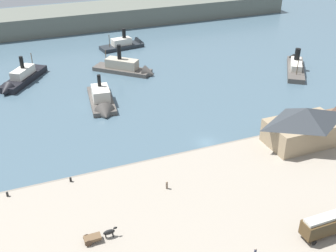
{
  "coord_description": "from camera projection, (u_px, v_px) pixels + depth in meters",
  "views": [
    {
      "loc": [
        -39.4,
        -74.0,
        50.93
      ],
      "look_at": [
        -6.87,
        7.42,
        2.0
      ],
      "focal_mm": 44.19,
      "sensor_mm": 36.0,
      "label": 1
    }
  ],
  "objects": [
    {
      "name": "ferry_approaching_east",
      "position": [
        129.0,
        68.0,
        135.17
      ],
      "size": [
        19.16,
        18.25,
        10.99
      ],
      "color": "#514C47",
      "rests_on": "ground"
    },
    {
      "name": "far_headland",
      "position": [
        97.0,
        16.0,
        184.84
      ],
      "size": [
        180.0,
        24.0,
        8.0
      ],
      "primitive_type": "cube",
      "color": "#60665B",
      "rests_on": "ground"
    },
    {
      "name": "horse_cart",
      "position": [
        99.0,
        236.0,
        67.82
      ],
      "size": [
        5.68,
        1.64,
        1.87
      ],
      "color": "brown",
      "rests_on": "quay_promenade"
    },
    {
      "name": "ferry_outer_harbor",
      "position": [
        127.0,
        44.0,
        158.27
      ],
      "size": [
        18.28,
        8.16,
        9.38
      ],
      "color": "#23282D",
      "rests_on": "ground"
    },
    {
      "name": "quay_promenade",
      "position": [
        258.0,
        195.0,
        79.46
      ],
      "size": [
        110.0,
        36.0,
        1.2
      ],
      "primitive_type": "cube",
      "color": "#9E9384",
      "rests_on": "ground"
    },
    {
      "name": "ferry_shed_west_terminal",
      "position": [
        304.0,
        125.0,
        93.06
      ],
      "size": [
        16.74,
        9.98,
        8.89
      ],
      "color": "#998466",
      "rests_on": "quay_promenade"
    },
    {
      "name": "ferry_near_quay",
      "position": [
        295.0,
        65.0,
        138.64
      ],
      "size": [
        17.63,
        22.04,
        8.87
      ],
      "color": "#514C47",
      "rests_on": "ground"
    },
    {
      "name": "ferry_moored_east",
      "position": [
        20.0,
        80.0,
        126.91
      ],
      "size": [
        16.76,
        20.68,
        9.49
      ],
      "color": "black",
      "rests_on": "ground"
    },
    {
      "name": "ferry_departing_north",
      "position": [
        102.0,
        102.0,
        113.63
      ],
      "size": [
        8.38,
        20.37,
        9.91
      ],
      "color": "#514C47",
      "rests_on": "ground"
    },
    {
      "name": "pedestrian_near_cart",
      "position": [
        167.0,
        185.0,
        79.89
      ],
      "size": [
        0.42,
        0.42,
        1.71
      ],
      "color": "#6B5B4C",
      "rests_on": "quay_promenade"
    },
    {
      "name": "ground_plane",
      "position": [
        207.0,
        142.0,
        97.59
      ],
      "size": [
        320.0,
        320.0,
        0.0
      ],
      "primitive_type": "plane",
      "color": "#476070"
    },
    {
      "name": "street_tram",
      "position": [
        325.0,
        224.0,
        68.16
      ],
      "size": [
        8.43,
        2.84,
        4.05
      ],
      "color": "#4C381E",
      "rests_on": "quay_promenade"
    },
    {
      "name": "mooring_post_center_east",
      "position": [
        7.0,
        194.0,
        78.0
      ],
      "size": [
        0.44,
        0.44,
        0.9
      ],
      "primitive_type": "cylinder",
      "color": "black",
      "rests_on": "quay_promenade"
    },
    {
      "name": "seawall_edge",
      "position": [
        214.0,
        148.0,
        94.43
      ],
      "size": [
        110.0,
        0.8,
        1.0
      ],
      "primitive_type": "cube",
      "color": "gray",
      "rests_on": "ground"
    },
    {
      "name": "mooring_post_east",
      "position": [
        71.0,
        180.0,
        82.01
      ],
      "size": [
        0.44,
        0.44,
        0.9
      ],
      "primitive_type": "cylinder",
      "color": "black",
      "rests_on": "quay_promenade"
    }
  ]
}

